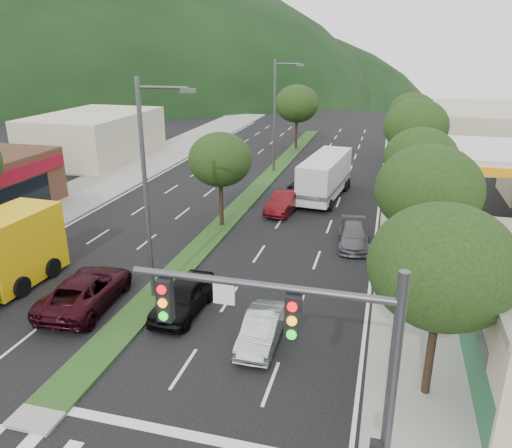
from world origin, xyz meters
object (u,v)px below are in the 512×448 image
(streetlight_near, at_px, (149,183))
(motorhome, at_px, (325,176))
(tree_med_near, at_px, (220,160))
(box_truck, at_px, (0,257))
(suv_maroon, at_px, (86,290))
(tree_r_b, at_px, (429,190))
(tree_r_c, at_px, (421,159))
(car_queue_a, at_px, (183,297))
(tree_r_d, at_px, (416,126))
(car_queue_e, at_px, (312,171))
(streetlight_mid, at_px, (277,111))
(sedan_silver, at_px, (262,329))
(car_queue_d, at_px, (308,184))
(tree_r_e, at_px, (412,113))
(car_queue_b, at_px, (354,236))
(car_queue_c, at_px, (284,202))
(traffic_signal, at_px, (321,360))
(tree_r_a, at_px, (443,266))

(streetlight_near, relative_size, motorhome, 1.16)
(tree_med_near, bearing_deg, streetlight_near, -88.82)
(box_truck, bearing_deg, suv_maroon, 178.27)
(streetlight_near, relative_size, suv_maroon, 1.80)
(tree_r_b, height_order, tree_r_c, tree_r_b)
(car_queue_a, bearing_deg, tree_r_c, 53.61)
(tree_r_d, distance_m, motorhome, 8.24)
(car_queue_e, bearing_deg, streetlight_near, -93.53)
(tree_r_d, height_order, motorhome, tree_r_d)
(streetlight_mid, xyz_separation_m, suv_maroon, (-2.76, -26.49, -4.81))
(sedan_silver, xyz_separation_m, car_queue_e, (-2.16, 26.23, 0.01))
(sedan_silver, distance_m, car_queue_a, 4.22)
(car_queue_d, bearing_deg, tree_r_c, -37.72)
(tree_r_e, distance_m, sedan_silver, 35.17)
(tree_med_near, bearing_deg, car_queue_e, 75.03)
(tree_r_c, height_order, car_queue_b, tree_r_c)
(car_queue_c, bearing_deg, tree_r_c, -4.64)
(tree_r_b, distance_m, tree_r_e, 28.00)
(tree_med_near, height_order, car_queue_b, tree_med_near)
(box_truck, distance_m, motorhome, 23.22)
(sedan_silver, xyz_separation_m, suv_maroon, (-8.42, 0.87, 0.14))
(tree_r_d, height_order, car_queue_a, tree_r_d)
(tree_r_b, height_order, suv_maroon, tree_r_b)
(tree_r_c, xyz_separation_m, streetlight_near, (-11.79, -12.00, 0.84))
(tree_r_c, xyz_separation_m, car_queue_b, (-3.44, -3.13, -4.13))
(traffic_signal, xyz_separation_m, car_queue_e, (-5.32, 33.40, -4.00))
(car_queue_e, relative_size, motorhome, 0.44)
(streetlight_near, relative_size, streetlight_mid, 1.00)
(traffic_signal, bearing_deg, car_queue_c, 103.70)
(tree_r_c, distance_m, streetlight_near, 16.85)
(tree_r_c, distance_m, tree_med_near, 12.17)
(streetlight_near, height_order, suv_maroon, streetlight_near)
(tree_r_e, distance_m, car_queue_a, 34.67)
(streetlight_near, distance_m, streetlight_mid, 25.00)
(tree_r_b, xyz_separation_m, car_queue_a, (-10.10, -4.91, -4.29))
(traffic_signal, distance_m, streetlight_mid, 35.66)
(streetlight_mid, bearing_deg, box_truck, -105.98)
(tree_r_a, height_order, car_queue_d, tree_r_a)
(streetlight_near, distance_m, sedan_silver, 7.88)
(tree_r_b, relative_size, car_queue_c, 1.57)
(motorhome, bearing_deg, car_queue_a, -94.82)
(car_queue_c, height_order, motorhome, motorhome)
(tree_r_c, relative_size, car_queue_b, 1.52)
(traffic_signal, distance_m, tree_r_c, 21.74)
(streetlight_mid, bearing_deg, motorhome, -51.79)
(traffic_signal, height_order, streetlight_near, streetlight_near)
(car_queue_d, xyz_separation_m, car_queue_e, (-0.49, 5.00, -0.11))
(box_truck, bearing_deg, motorhome, -121.48)
(streetlight_near, height_order, car_queue_e, streetlight_near)
(tree_r_c, bearing_deg, sedan_silver, -113.12)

